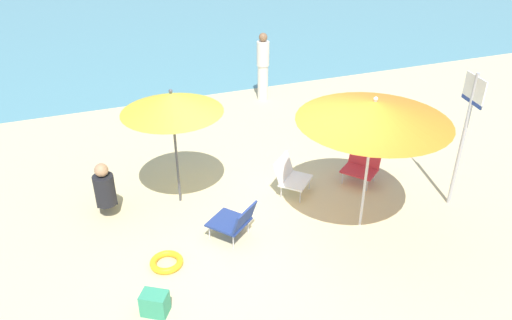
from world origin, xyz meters
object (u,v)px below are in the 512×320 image
Objects in this scene: swim_ring at (167,262)px; beach_chair_b at (290,175)px; warning_sign at (467,121)px; umbrella_orange at (374,111)px; umbrella_yellow at (172,103)px; person_a at (105,189)px; beach_chair_a at (362,163)px; beach_chair_c at (235,221)px; beach_bag at (155,303)px; person_b at (263,67)px.

beach_chair_b is at bearing 24.70° from swim_ring.
warning_sign is at bearing -1.86° from swim_ring.
umbrella_orange reaches higher than umbrella_yellow.
swim_ring is at bearing 177.00° from umbrella_orange.
beach_chair_b is at bearing -97.85° from person_a.
person_a is at bearing 178.42° from umbrella_yellow.
warning_sign is (0.96, -1.14, 1.12)m from beach_chair_a.
beach_chair_c is 2.47× the size of beach_bag.
warning_sign reaches higher than beach_chair_c.
beach_chair_a reaches higher than beach_bag.
beach_bag is at bearing -11.75° from person_b.
umbrella_yellow reaches higher than person_b.
beach_chair_b is 0.81× the size of person_a.
beach_chair_b is (1.79, -0.41, -1.40)m from umbrella_yellow.
beach_chair_b is at bearing -12.86° from umbrella_yellow.
beach_chair_c is at bearing -99.92° from beach_chair_b.
person_b reaches higher than beach_bag.
umbrella_yellow is at bearing -146.95° from beach_chair_b.
beach_chair_a is 1.34m from beach_chair_b.
beach_chair_a is 1.03× the size of beach_chair_b.
beach_bag is at bearing -110.18° from umbrella_yellow.
person_b reaches higher than beach_chair_a.
swim_ring is 1.44× the size of beach_bag.
beach_chair_b is 2.84m from warning_sign.
warning_sign is 4.86× the size of swim_ring.
umbrella_yellow is at bearing 145.94° from umbrella_orange.
beach_bag is (0.31, -2.31, -0.31)m from person_a.
beach_chair_a is 3.81m from swim_ring.
beach_chair_b is at bearing 5.26° from person_b.
umbrella_yellow is 2.59× the size of beach_chair_b.
beach_bag is at bearing -12.86° from beach_chair_a.
umbrella_yellow is 2.51× the size of beach_chair_a.
umbrella_orange is 4.65× the size of swim_ring.
beach_chair_c is 3.76m from warning_sign.
beach_chair_c is (0.53, -1.27, -1.42)m from umbrella_yellow.
umbrella_orange is 3.49m from swim_ring.
beach_chair_b is 4.20m from person_b.
person_a is (-1.14, 0.03, -1.28)m from umbrella_yellow.
person_a is at bearing -27.85° from person_b.
person_b is (1.10, 4.02, 0.48)m from beach_chair_b.
person_b is (-0.24, 4.10, 0.48)m from beach_chair_a.
beach_chair_c is at bearing -5.29° from person_b.
beach_chair_a is 2.45× the size of beach_bag.
umbrella_orange is 4.18m from person_a.
umbrella_orange reaches higher than beach_bag.
beach_chair_a is 1.70× the size of swim_ring.
swim_ring is (-4.63, 0.15, -1.42)m from warning_sign.
swim_ring is at bearing 62.56° from beach_chair_c.
beach_chair_b reaches higher than beach_bag.
person_b reaches higher than person_a.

